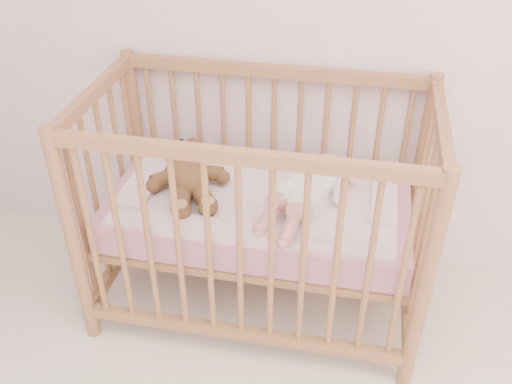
# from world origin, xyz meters

# --- Properties ---
(crib) EXTENTS (1.36, 0.76, 1.00)m
(crib) POSITION_xyz_m (-0.38, 1.60, 0.50)
(crib) COLOR #9A6241
(crib) RESTS_ON floor
(mattress) EXTENTS (1.22, 0.62, 0.13)m
(mattress) POSITION_xyz_m (-0.38, 1.60, 0.49)
(mattress) COLOR #CC7F8C
(mattress) RESTS_ON crib
(blanket) EXTENTS (1.10, 0.58, 0.06)m
(blanket) POSITION_xyz_m (-0.38, 1.60, 0.56)
(blanket) COLOR #ECA3B0
(blanket) RESTS_ON mattress
(baby) EXTENTS (0.47, 0.66, 0.14)m
(baby) POSITION_xyz_m (-0.17, 1.58, 0.64)
(baby) COLOR white
(baby) RESTS_ON blanket
(teddy_bear) EXTENTS (0.53, 0.60, 0.14)m
(teddy_bear) POSITION_xyz_m (-0.66, 1.58, 0.65)
(teddy_bear) COLOR brown
(teddy_bear) RESTS_ON blanket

